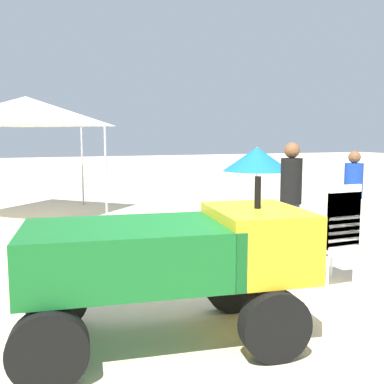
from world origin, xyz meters
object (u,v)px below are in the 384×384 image
(stacked_plastic_chairs, at_px, (336,228))
(lifeguard_near_left, at_px, (291,192))
(beach_umbrella_left, at_px, (257,159))
(cooler_box, at_px, (132,245))
(lifeguard_near_center, at_px, (353,190))
(popup_canopy, at_px, (26,111))
(traffic_cone_near, at_px, (252,217))
(utility_cart, at_px, (172,258))

(stacked_plastic_chairs, distance_m, lifeguard_near_left, 1.29)
(stacked_plastic_chairs, relative_size, beach_umbrella_left, 0.73)
(cooler_box, bearing_deg, lifeguard_near_center, -6.84)
(lifeguard_near_center, height_order, beach_umbrella_left, lifeguard_near_center)
(popup_canopy, relative_size, traffic_cone_near, 5.31)
(utility_cart, distance_m, stacked_plastic_chairs, 2.49)
(lifeguard_near_center, height_order, cooler_box, lifeguard_near_center)
(lifeguard_near_center, bearing_deg, cooler_box, 173.16)
(lifeguard_near_left, distance_m, traffic_cone_near, 2.27)
(utility_cart, height_order, stacked_plastic_chairs, utility_cart)
(lifeguard_near_center, height_order, popup_canopy, popup_canopy)
(utility_cart, height_order, traffic_cone_near, utility_cart)
(popup_canopy, relative_size, beach_umbrella_left, 1.69)
(beach_umbrella_left, distance_m, cooler_box, 5.54)
(utility_cart, bearing_deg, traffic_cone_near, 50.90)
(utility_cart, relative_size, stacked_plastic_chairs, 2.10)
(traffic_cone_near, xyz_separation_m, cooler_box, (-2.77, -1.06, -0.07))
(lifeguard_near_center, bearing_deg, traffic_cone_near, 126.78)
(utility_cart, bearing_deg, lifeguard_near_center, 29.03)
(popup_canopy, distance_m, beach_umbrella_left, 5.69)
(beach_umbrella_left, xyz_separation_m, cooler_box, (-4.28, -3.35, -1.09))
(cooler_box, bearing_deg, traffic_cone_near, 20.83)
(stacked_plastic_chairs, height_order, beach_umbrella_left, beach_umbrella_left)
(lifeguard_near_left, distance_m, cooler_box, 2.55)
(lifeguard_near_center, height_order, traffic_cone_near, lifeguard_near_center)
(lifeguard_near_left, height_order, cooler_box, lifeguard_near_left)
(stacked_plastic_chairs, xyz_separation_m, lifeguard_near_center, (1.92, 1.78, 0.18))
(stacked_plastic_chairs, relative_size, lifeguard_near_left, 0.72)
(cooler_box, bearing_deg, lifeguard_near_left, -24.63)
(beach_umbrella_left, height_order, traffic_cone_near, beach_umbrella_left)
(lifeguard_near_left, height_order, beach_umbrella_left, lifeguard_near_left)
(lifeguard_near_left, bearing_deg, utility_cart, -144.51)
(stacked_plastic_chairs, distance_m, lifeguard_near_center, 2.63)
(popup_canopy, bearing_deg, beach_umbrella_left, -10.99)
(popup_canopy, bearing_deg, traffic_cone_near, -40.21)
(beach_umbrella_left, bearing_deg, lifeguard_near_center, -95.44)
(lifeguard_near_center, bearing_deg, utility_cart, -150.97)
(utility_cart, relative_size, traffic_cone_near, 4.82)
(lifeguard_near_left, height_order, traffic_cone_near, lifeguard_near_left)
(stacked_plastic_chairs, bearing_deg, lifeguard_near_left, 80.62)
(popup_canopy, relative_size, cooler_box, 5.34)
(lifeguard_near_left, xyz_separation_m, lifeguard_near_center, (1.72, 0.54, -0.11))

